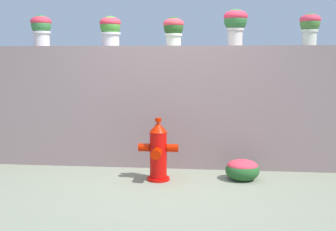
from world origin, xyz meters
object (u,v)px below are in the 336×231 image
at_px(potted_plant_5, 310,25).
at_px(potted_plant_2, 110,29).
at_px(fire_hydrant, 158,152).
at_px(flower_bush_left, 242,169).
at_px(potted_plant_1, 41,27).
at_px(potted_plant_3, 174,29).
at_px(potted_plant_4, 235,22).

bearing_deg(potted_plant_5, potted_plant_2, 179.38).
xyz_separation_m(potted_plant_5, fire_hydrant, (-1.89, -0.75, -1.55)).
xyz_separation_m(potted_plant_2, fire_hydrant, (0.75, -0.78, -1.53)).
distance_m(potted_plant_5, flower_bush_left, 2.06).
bearing_deg(fire_hydrant, potted_plant_1, 155.65).
bearing_deg(potted_plant_3, fire_hydrant, -98.78).
distance_m(potted_plant_5, fire_hydrant, 2.56).
distance_m(potted_plant_2, flower_bush_left, 2.57).
distance_m(potted_plant_1, fire_hydrant, 2.45).
bearing_deg(potted_plant_4, potted_plant_5, -1.19).
bearing_deg(fire_hydrant, potted_plant_5, 21.75).
distance_m(potted_plant_3, potted_plant_5, 1.77).
xyz_separation_m(potted_plant_4, potted_plant_5, (0.95, -0.02, -0.05)).
distance_m(potted_plant_3, flower_bush_left, 2.05).
height_order(potted_plant_2, potted_plant_5, potted_plant_5).
xyz_separation_m(potted_plant_1, potted_plant_4, (2.66, -0.01, 0.05)).
xyz_separation_m(potted_plant_3, potted_plant_5, (1.77, -0.00, 0.03)).
bearing_deg(flower_bush_left, potted_plant_3, 144.70).
distance_m(potted_plant_1, potted_plant_2, 0.98).
bearing_deg(potted_plant_1, potted_plant_4, -0.19).
height_order(potted_plant_1, flower_bush_left, potted_plant_1).
xyz_separation_m(fire_hydrant, flower_bush_left, (1.02, 0.12, -0.21)).
relative_size(potted_plant_3, potted_plant_5, 0.92).
xyz_separation_m(potted_plant_1, flower_bush_left, (2.75, -0.67, -1.76)).
bearing_deg(potted_plant_4, potted_plant_2, 179.70).
distance_m(potted_plant_1, potted_plant_3, 1.84).
height_order(potted_plant_4, flower_bush_left, potted_plant_4).
relative_size(potted_plant_4, fire_hydrant, 0.63).
bearing_deg(potted_plant_4, fire_hydrant, -140.43).
height_order(potted_plant_1, potted_plant_5, potted_plant_1).
bearing_deg(potted_plant_5, flower_bush_left, -143.68).
height_order(fire_hydrant, flower_bush_left, fire_hydrant).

